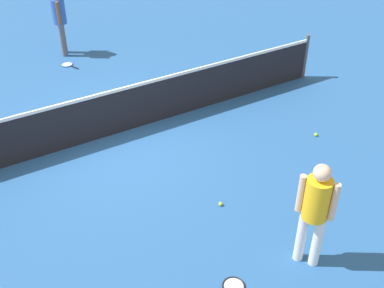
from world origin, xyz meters
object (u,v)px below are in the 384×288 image
at_px(player_near_side, 315,208).
at_px(tennis_ball_near_player, 327,183).
at_px(tennis_ball_baseline, 316,135).
at_px(tennis_racket_far_player, 68,65).
at_px(player_far_side, 60,17).
at_px(tennis_ball_stray_left, 220,204).
at_px(tennis_racket_near_player, 232,287).

xyz_separation_m(player_near_side, tennis_ball_near_player, (1.47, 1.09, -0.98)).
bearing_deg(tennis_ball_baseline, player_near_side, -135.36).
distance_m(tennis_racket_far_player, tennis_ball_near_player, 7.28).
distance_m(player_far_side, tennis_ball_near_player, 7.95).
distance_m(player_near_side, tennis_ball_near_player, 2.07).
relative_size(player_far_side, tennis_ball_baseline, 25.76).
distance_m(player_near_side, tennis_ball_stray_left, 1.90).
xyz_separation_m(player_far_side, tennis_ball_near_player, (2.11, -7.60, -0.98)).
bearing_deg(tennis_ball_stray_left, player_near_side, -75.95).
height_order(player_far_side, tennis_racket_far_player, player_far_side).
relative_size(tennis_ball_baseline, tennis_ball_stray_left, 1.00).
distance_m(tennis_racket_near_player, tennis_ball_near_player, 2.80).
relative_size(player_far_side, tennis_racket_near_player, 2.85).
distance_m(player_far_side, tennis_racket_near_player, 8.62).
height_order(player_near_side, tennis_racket_near_player, player_near_side).
bearing_deg(player_near_side, tennis_ball_near_player, 36.42).
relative_size(tennis_racket_near_player, tennis_racket_far_player, 0.99).
bearing_deg(tennis_racket_near_player, tennis_racket_far_player, 87.43).
height_order(player_near_side, tennis_ball_baseline, player_near_side).
xyz_separation_m(tennis_racket_near_player, tennis_ball_stray_left, (0.77, 1.44, 0.02)).
relative_size(player_near_side, tennis_ball_near_player, 25.76).
height_order(tennis_ball_near_player, tennis_ball_stray_left, same).
bearing_deg(tennis_ball_near_player, tennis_racket_near_player, -160.35).
xyz_separation_m(tennis_racket_near_player, tennis_ball_baseline, (3.52, 2.18, 0.02)).
xyz_separation_m(player_far_side, tennis_racket_far_player, (-0.17, -0.70, -1.00)).
bearing_deg(tennis_ball_baseline, tennis_ball_stray_left, -164.92).
xyz_separation_m(tennis_racket_far_player, tennis_ball_stray_left, (0.42, -6.41, 0.02)).
xyz_separation_m(tennis_ball_baseline, tennis_ball_stray_left, (-2.75, -0.74, 0.00)).
bearing_deg(tennis_ball_stray_left, tennis_racket_far_player, 93.73).
bearing_deg(tennis_racket_far_player, player_near_side, -84.18).
distance_m(player_near_side, player_far_side, 8.71).
xyz_separation_m(player_near_side, tennis_racket_near_player, (-1.17, 0.14, -1.00)).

